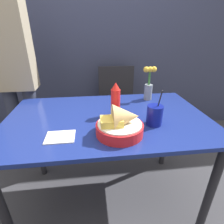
% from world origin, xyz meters
% --- Properties ---
extents(ground_plane, '(12.00, 12.00, 0.00)m').
position_xyz_m(ground_plane, '(0.00, 0.00, 0.00)').
color(ground_plane, '#38383D').
extents(wall_window, '(7.00, 0.06, 2.60)m').
position_xyz_m(wall_window, '(0.00, 1.16, 1.30)').
color(wall_window, '#2D334C').
rests_on(wall_window, ground_plane).
extents(dining_table, '(1.29, 0.79, 0.74)m').
position_xyz_m(dining_table, '(0.00, 0.00, 0.64)').
color(dining_table, navy).
rests_on(dining_table, ground_plane).
extents(chair_far_window, '(0.40, 0.40, 0.88)m').
position_xyz_m(chair_far_window, '(0.19, 0.84, 0.52)').
color(chair_far_window, black).
rests_on(chair_far_window, ground_plane).
extents(food_basket, '(0.25, 0.25, 0.17)m').
position_xyz_m(food_basket, '(0.05, -0.22, 0.80)').
color(food_basket, red).
rests_on(food_basket, dining_table).
extents(ketchup_bottle, '(0.06, 0.06, 0.22)m').
position_xyz_m(ketchup_bottle, '(0.05, 0.02, 0.84)').
color(ketchup_bottle, red).
rests_on(ketchup_bottle, dining_table).
extents(drink_cup, '(0.09, 0.09, 0.22)m').
position_xyz_m(drink_cup, '(0.26, -0.14, 0.79)').
color(drink_cup, navy).
rests_on(drink_cup, dining_table).
extents(flower_vase, '(0.10, 0.06, 0.26)m').
position_xyz_m(flower_vase, '(0.35, 0.27, 0.86)').
color(flower_vase, gray).
rests_on(flower_vase, dining_table).
extents(napkin, '(0.15, 0.12, 0.01)m').
position_xyz_m(napkin, '(-0.27, -0.21, 0.74)').
color(napkin, white).
rests_on(napkin, dining_table).
extents(person_standing, '(0.32, 0.18, 1.65)m').
position_xyz_m(person_standing, '(-0.71, 0.49, 0.95)').
color(person_standing, '#2D3347').
rests_on(person_standing, ground_plane).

